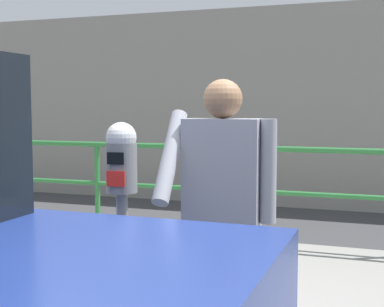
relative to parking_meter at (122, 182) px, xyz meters
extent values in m
cube|color=gray|center=(0.01, 1.27, -1.08)|extent=(36.00, 3.27, 0.13)
cylinder|color=slate|center=(0.00, 0.00, -0.54)|extent=(0.07, 0.07, 0.96)
cylinder|color=slate|center=(0.00, 0.00, 0.09)|extent=(0.19, 0.19, 0.30)
sphere|color=silver|center=(0.00, 0.00, 0.27)|extent=(0.18, 0.18, 0.18)
cube|color=black|center=(0.01, -0.10, 0.15)|extent=(0.10, 0.02, 0.07)
cube|color=red|center=(0.01, -0.10, 0.03)|extent=(0.11, 0.02, 0.09)
cylinder|color=slate|center=(0.73, 0.00, -0.62)|extent=(0.15, 0.15, 0.80)
cylinder|color=slate|center=(0.53, -0.01, -0.62)|extent=(0.15, 0.15, 0.80)
cube|color=gray|center=(0.63, -0.01, 0.08)|extent=(0.43, 0.25, 0.60)
sphere|color=#936B4C|center=(0.63, -0.01, 0.49)|extent=(0.22, 0.22, 0.22)
cylinder|color=gray|center=(0.88, 0.01, 0.10)|extent=(0.09, 0.09, 0.57)
cylinder|color=gray|center=(0.38, -0.18, 0.18)|extent=(0.12, 0.42, 0.50)
cylinder|color=#2D7A38|center=(0.01, 2.75, 0.01)|extent=(24.00, 0.06, 0.06)
cylinder|color=#2D7A38|center=(0.01, 2.75, -0.45)|extent=(24.00, 0.05, 0.05)
cylinder|color=#2D7A38|center=(-1.70, 2.75, -0.51)|extent=(0.06, 0.06, 1.02)
cylinder|color=#2D7A38|center=(0.01, 2.75, -0.51)|extent=(0.06, 0.06, 1.02)
cube|color=gray|center=(0.01, 5.90, 0.43)|extent=(32.00, 0.50, 3.17)
camera|label=1|loc=(1.46, -2.89, 0.45)|focal=50.94mm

